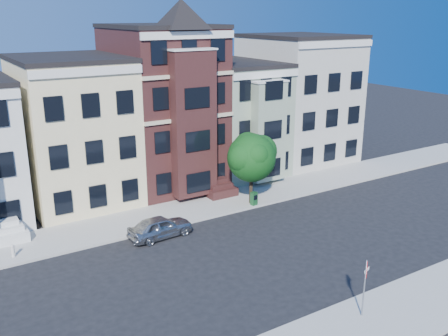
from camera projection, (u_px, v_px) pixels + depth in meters
ground at (275, 251)px, 28.56m from camera, size 120.00×120.00×0.00m
far_sidewalk at (206, 206)px, 35.02m from camera, size 60.00×4.00×0.15m
near_sidewalk at (386, 320)px, 22.05m from camera, size 60.00×4.00×0.15m
house_yellow at (73, 132)px, 35.29m from camera, size 7.00×9.00×10.00m
house_brown at (163, 109)px, 38.53m from camera, size 7.00×9.00×12.00m
house_green at (233, 119)px, 42.26m from camera, size 6.00×9.00×9.00m
house_cream at (297, 100)px, 45.50m from camera, size 8.00×9.00×11.00m
street_tree at (251, 161)px, 34.53m from camera, size 6.06×6.06×6.22m
parked_car at (160, 227)px, 30.16m from camera, size 4.09×1.88×1.36m
newspaper_box at (254, 199)px, 34.97m from camera, size 0.46×0.42×0.92m
fire_hydrant at (13, 252)px, 27.51m from camera, size 0.24×0.24×0.59m
stop_sign at (364, 285)px, 21.78m from camera, size 0.83×0.39×3.06m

